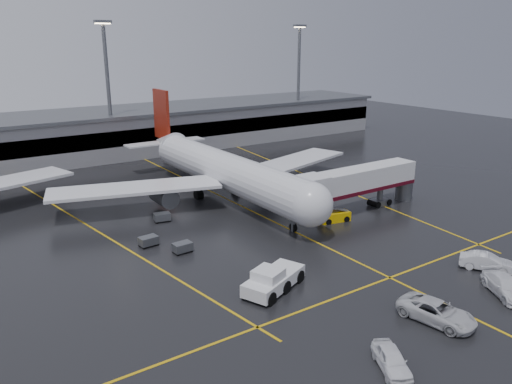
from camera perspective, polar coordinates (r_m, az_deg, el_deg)
ground at (r=65.75m, az=0.46°, el=-2.64°), size 220.00×220.00×0.00m
apron_line_centre at (r=65.74m, az=0.46°, el=-2.63°), size 0.25×90.00×0.02m
apron_line_stop at (r=50.65m, az=14.99°, el=-9.40°), size 60.00×0.25×0.02m
apron_line_left at (r=66.53m, az=-19.01°, el=-3.35°), size 9.99×69.35×0.02m
apron_line_right at (r=83.89m, az=6.69°, el=1.57°), size 7.57×69.64×0.02m
terminal at (r=106.45m, az=-14.51°, el=6.77°), size 122.00×19.00×8.60m
light_mast_mid at (r=98.04m, az=-16.51°, el=11.80°), size 3.00×1.20×25.45m
light_mast_right at (r=119.87m, az=4.87°, el=13.20°), size 3.00×1.20×25.45m
main_airliner at (r=72.37m, az=-3.92°, el=2.63°), size 48.80×45.60×14.10m
jet_bridge at (r=67.61m, az=11.70°, el=1.05°), size 19.90×3.40×6.05m
pushback_tractor at (r=46.34m, az=1.91°, el=-10.02°), size 7.43×5.17×2.46m
belt_loader at (r=64.15m, az=8.91°, el=-2.77°), size 4.18×2.48×2.49m
service_van_a at (r=44.17m, az=19.88°, el=-12.70°), size 3.96×6.68×1.74m
service_van_b at (r=50.82m, az=26.53°, el=-9.57°), size 4.92×6.13×1.67m
service_van_c at (r=55.24m, az=24.77°, el=-7.24°), size 4.19×5.24×1.67m
service_van_d at (r=37.70m, az=15.17°, el=-17.94°), size 3.66×4.74×1.51m
baggage_cart_a at (r=54.80m, az=-8.37°, el=-6.21°), size 2.07×1.41×1.12m
baggage_cart_b at (r=57.14m, az=-12.15°, el=-5.43°), size 2.11×1.47×1.12m
baggage_cart_c at (r=64.35m, az=-10.63°, el=-2.79°), size 2.21×1.66×1.12m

